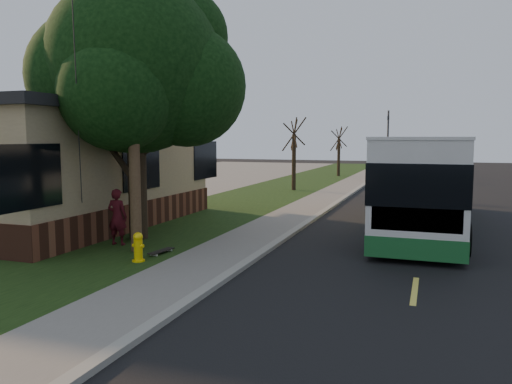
% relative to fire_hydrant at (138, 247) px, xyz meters
% --- Properties ---
extents(ground, '(120.00, 120.00, 0.00)m').
position_rel_fire_hydrant_xyz_m(ground, '(2.60, 0.00, -0.43)').
color(ground, black).
rests_on(ground, ground).
extents(road, '(8.00, 80.00, 0.01)m').
position_rel_fire_hydrant_xyz_m(road, '(6.60, 10.00, -0.43)').
color(road, black).
rests_on(road, ground).
extents(curb, '(0.25, 80.00, 0.12)m').
position_rel_fire_hydrant_xyz_m(curb, '(2.60, 10.00, -0.37)').
color(curb, gray).
rests_on(curb, ground).
extents(sidewalk, '(2.00, 80.00, 0.08)m').
position_rel_fire_hydrant_xyz_m(sidewalk, '(1.60, 10.00, -0.39)').
color(sidewalk, slate).
rests_on(sidewalk, ground).
extents(grass_verge, '(5.00, 80.00, 0.07)m').
position_rel_fire_hydrant_xyz_m(grass_verge, '(-1.90, 10.00, -0.40)').
color(grass_verge, black).
rests_on(grass_verge, ground).
extents(building_lot, '(15.00, 80.00, 0.04)m').
position_rel_fire_hydrant_xyz_m(building_lot, '(-11.90, 10.00, -0.41)').
color(building_lot, slate).
rests_on(building_lot, ground).
extents(fire_hydrant, '(0.32, 0.32, 0.74)m').
position_rel_fire_hydrant_xyz_m(fire_hydrant, '(0.00, 0.00, 0.00)').
color(fire_hydrant, yellow).
rests_on(fire_hydrant, grass_verge).
extents(utility_pole, '(2.86, 3.21, 9.07)m').
position_rel_fire_hydrant_xyz_m(utility_pole, '(-0.71, 0.99, 4.20)').
color(utility_pole, '#473321').
rests_on(utility_pole, ground).
extents(leafy_tree, '(6.30, 6.00, 7.80)m').
position_rel_fire_hydrant_xyz_m(leafy_tree, '(-1.57, 2.65, 4.73)').
color(leafy_tree, black).
rests_on(leafy_tree, grass_verge).
extents(bare_tree_near, '(1.38, 1.21, 4.31)m').
position_rel_fire_hydrant_xyz_m(bare_tree_near, '(-0.90, 18.00, 1.72)').
color(bare_tree_near, black).
rests_on(bare_tree_near, grass_verge).
extents(bare_tree_far, '(1.38, 1.21, 4.03)m').
position_rel_fire_hydrant_xyz_m(bare_tree_far, '(-0.40, 30.00, 1.57)').
color(bare_tree_far, black).
rests_on(bare_tree_far, grass_verge).
extents(traffic_signal, '(0.18, 0.22, 5.50)m').
position_rel_fire_hydrant_xyz_m(traffic_signal, '(3.10, 34.00, 2.73)').
color(traffic_signal, '#2D2D30').
rests_on(traffic_signal, ground).
extents(transit_bus, '(2.70, 11.71, 3.17)m').
position_rel_fire_hydrant_xyz_m(transit_bus, '(6.53, 7.84, 1.26)').
color(transit_bus, silver).
rests_on(transit_bus, ground).
extents(skateboarder, '(0.62, 0.43, 1.63)m').
position_rel_fire_hydrant_xyz_m(skateboarder, '(-1.65, 1.49, 0.45)').
color(skateboarder, '#440D15').
rests_on(skateboarder, grass_verge).
extents(skateboard_main, '(0.34, 0.93, 0.08)m').
position_rel_fire_hydrant_xyz_m(skateboard_main, '(0.10, 0.94, -0.30)').
color(skateboard_main, black).
rests_on(skateboard_main, grass_verge).
extents(dumpster, '(1.62, 1.45, 1.19)m').
position_rel_fire_hydrant_xyz_m(dumpster, '(-5.49, 7.94, 0.20)').
color(dumpster, '#13311E').
rests_on(dumpster, building_lot).
extents(distant_car, '(2.04, 4.81, 1.62)m').
position_rel_fire_hydrant_xyz_m(distant_car, '(4.28, 26.92, 0.38)').
color(distant_car, black).
rests_on(distant_car, ground).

